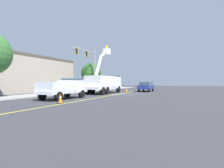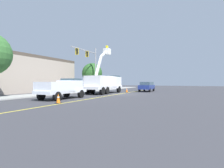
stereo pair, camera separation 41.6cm
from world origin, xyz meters
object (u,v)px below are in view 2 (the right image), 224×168
traffic_cone_leading (58,98)px  passing_minivan (147,86)px  traffic_cone_mid_front (127,90)px  utility_bucket_truck (105,82)px  traffic_signal_mast (90,61)px  service_pickup_truck (62,88)px

traffic_cone_leading → passing_minivan: bearing=-2.3°
traffic_cone_mid_front → utility_bucket_truck: bearing=153.2°
utility_bucket_truck → traffic_signal_mast: size_ratio=1.04×
service_pickup_truck → utility_bucket_truck: bearing=4.3°
traffic_cone_leading → traffic_signal_mast: bearing=27.6°
traffic_cone_leading → traffic_signal_mast: traffic_signal_mast is taller
traffic_signal_mast → service_pickup_truck: bearing=-155.6°
utility_bucket_truck → passing_minivan: bearing=-26.7°
traffic_cone_mid_front → traffic_signal_mast: size_ratio=0.10×
service_pickup_truck → traffic_cone_mid_front: service_pickup_truck is taller
traffic_cone_mid_front → traffic_signal_mast: 8.61m
utility_bucket_truck → traffic_signal_mast: bearing=57.6°
utility_bucket_truck → traffic_cone_mid_front: size_ratio=10.93×
traffic_cone_leading → traffic_signal_mast: size_ratio=0.10×
utility_bucket_truck → service_pickup_truck: 9.55m
traffic_cone_leading → traffic_signal_mast: (15.61, 8.15, 5.06)m
traffic_cone_leading → service_pickup_truck: bearing=39.4°
service_pickup_truck → traffic_cone_mid_front: 13.32m
service_pickup_truck → passing_minivan: 17.61m
utility_bucket_truck → passing_minivan: size_ratio=1.70×
traffic_signal_mast → utility_bucket_truck: bearing=-122.4°
utility_bucket_truck → passing_minivan: 8.76m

